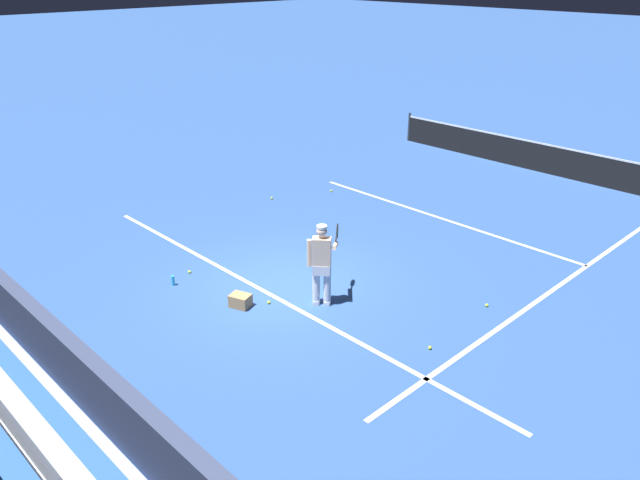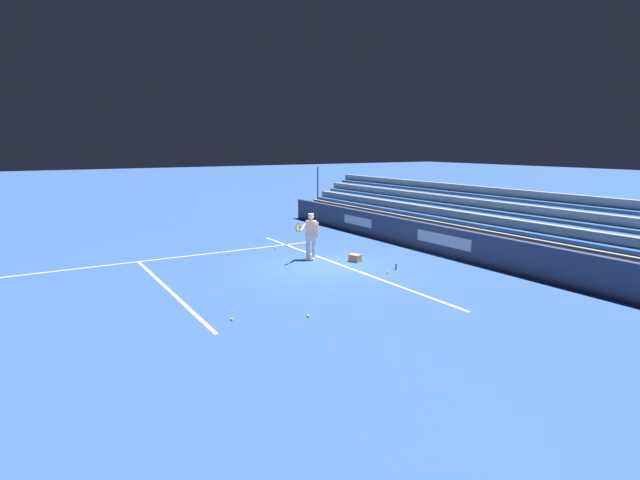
{
  "view_description": "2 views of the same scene",
  "coord_description": "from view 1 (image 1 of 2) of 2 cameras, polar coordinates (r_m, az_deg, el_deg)",
  "views": [
    {
      "loc": [
        8.94,
        -7.66,
        6.31
      ],
      "look_at": [
        0.65,
        0.42,
        1.12
      ],
      "focal_mm": 35.0,
      "sensor_mm": 36.0,
      "label": 1
    },
    {
      "loc": [
        -14.33,
        8.99,
        4.17
      ],
      "look_at": [
        -0.64,
        0.68,
        1.1
      ],
      "focal_mm": 28.0,
      "sensor_mm": 36.0,
      "label": 2
    }
  ],
  "objects": [
    {
      "name": "tennis_ball_midcourt",
      "position": [
        11.41,
        10.01,
        -9.68
      ],
      "size": [
        0.07,
        0.07,
        0.07
      ],
      "primitive_type": "sphere",
      "color": "#CCE533",
      "rests_on": "ground"
    },
    {
      "name": "tennis_ball_stray_back",
      "position": [
        14.11,
        -11.84,
        -2.86
      ],
      "size": [
        0.07,
        0.07,
        0.07
      ],
      "primitive_type": "sphere",
      "color": "#CCE533",
      "rests_on": "ground"
    },
    {
      "name": "court_sideline_white",
      "position": [
        14.11,
        20.74,
        -4.13
      ],
      "size": [
        0.1,
        12.0,
        0.01
      ],
      "primitive_type": "cube",
      "color": "white",
      "rests_on": "ground"
    },
    {
      "name": "tennis_ball_on_baseline",
      "position": [
        18.17,
        -4.43,
        3.84
      ],
      "size": [
        0.07,
        0.07,
        0.07
      ],
      "primitive_type": "sphere",
      "color": "#CCE533",
      "rests_on": "ground"
    },
    {
      "name": "back_wall_sponsor_board",
      "position": [
        11.0,
        -22.73,
        -9.57
      ],
      "size": [
        21.3,
        0.25,
        1.1
      ],
      "color": "#384260",
      "rests_on": "ground"
    },
    {
      "name": "tennis_player",
      "position": [
        12.22,
        0.2,
        -2.19
      ],
      "size": [
        0.67,
        1.04,
        1.71
      ],
      "color": "silver",
      "rests_on": "ground"
    },
    {
      "name": "tennis_net",
      "position": [
        21.63,
        19.72,
        7.11
      ],
      "size": [
        11.09,
        0.09,
        1.07
      ],
      "color": "#33383D",
      "rests_on": "ground"
    },
    {
      "name": "court_baseline_white",
      "position": [
        13.08,
        -4.88,
        -4.81
      ],
      "size": [
        12.0,
        0.1,
        0.01
      ],
      "primitive_type": "cube",
      "color": "white",
      "rests_on": "ground"
    },
    {
      "name": "court_service_line_white",
      "position": [
        17.12,
        10.75,
        2.06
      ],
      "size": [
        8.22,
        0.1,
        0.01
      ],
      "primitive_type": "cube",
      "color": "white",
      "rests_on": "ground"
    },
    {
      "name": "ground_plane",
      "position": [
        13.36,
        -3.23,
        -4.11
      ],
      "size": [
        160.0,
        160.0,
        0.0
      ],
      "primitive_type": "plane",
      "color": "#2D5193"
    },
    {
      "name": "ball_box_cardboard",
      "position": [
        12.58,
        -7.29,
        -5.52
      ],
      "size": [
        0.48,
        0.42,
        0.26
      ],
      "primitive_type": "cube",
      "rotation": [
        0.0,
        0.0,
        0.35
      ],
      "color": "#A87F51",
      "rests_on": "ground"
    },
    {
      "name": "tennis_ball_far_left",
      "position": [
        12.66,
        -4.7,
        -5.7
      ],
      "size": [
        0.07,
        0.07,
        0.07
      ],
      "primitive_type": "sphere",
      "color": "#CCE533",
      "rests_on": "ground"
    },
    {
      "name": "tennis_ball_by_box",
      "position": [
        12.95,
        15.0,
        -5.78
      ],
      "size": [
        0.07,
        0.07,
        0.07
      ],
      "primitive_type": "sphere",
      "color": "#CCE533",
      "rests_on": "ground"
    },
    {
      "name": "tennis_ball_far_right",
      "position": [
        18.71,
        1.04,
        4.52
      ],
      "size": [
        0.07,
        0.07,
        0.07
      ],
      "primitive_type": "sphere",
      "color": "#CCE533",
      "rests_on": "ground"
    },
    {
      "name": "water_bottle",
      "position": [
        13.63,
        -13.29,
        -3.63
      ],
      "size": [
        0.07,
        0.07,
        0.22
      ],
      "primitive_type": "cylinder",
      "color": "#33B2E5",
      "rests_on": "ground"
    }
  ]
}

